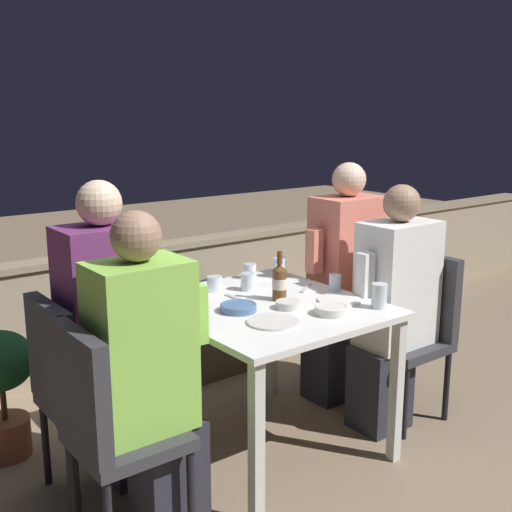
{
  "coord_description": "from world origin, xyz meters",
  "views": [
    {
      "loc": [
        -1.82,
        -2.29,
        1.66
      ],
      "look_at": [
        0.0,
        0.08,
        0.97
      ],
      "focal_mm": 45.0,
      "sensor_mm": 36.0,
      "label": 1
    }
  ],
  "objects": [
    {
      "name": "ground_plane",
      "position": [
        0.0,
        0.0,
        0.0
      ],
      "size": [
        16.0,
        16.0,
        0.0
      ],
      "primitive_type": "plane",
      "color": "#847056"
    },
    {
      "name": "parapet_wall",
      "position": [
        0.0,
        1.44,
        0.39
      ],
      "size": [
        9.0,
        0.18,
        0.77
      ],
      "color": "gray",
      "rests_on": "ground_plane"
    },
    {
      "name": "dining_table",
      "position": [
        0.0,
        0.0,
        0.66
      ],
      "size": [
        0.93,
        1.04,
        0.75
      ],
      "color": "white",
      "rests_on": "ground_plane"
    },
    {
      "name": "planter_hedge",
      "position": [
        0.17,
        0.98,
        0.34
      ],
      "size": [
        0.8,
        0.47,
        0.61
      ],
      "color": "brown",
      "rests_on": "ground_plane"
    },
    {
      "name": "chair_left_near",
      "position": [
        -0.94,
        -0.22,
        0.54
      ],
      "size": [
        0.41,
        0.4,
        0.9
      ],
      "color": "#333338",
      "rests_on": "ground_plane"
    },
    {
      "name": "person_green_blouse",
      "position": [
        -0.74,
        -0.22,
        0.66
      ],
      "size": [
        0.47,
        0.26,
        1.3
      ],
      "color": "#282833",
      "rests_on": "ground_plane"
    },
    {
      "name": "chair_left_far",
      "position": [
        -0.9,
        0.17,
        0.54
      ],
      "size": [
        0.41,
        0.4,
        0.9
      ],
      "color": "#333338",
      "rests_on": "ground_plane"
    },
    {
      "name": "person_purple_stripe",
      "position": [
        -0.71,
        0.17,
        0.7
      ],
      "size": [
        0.47,
        0.26,
        1.37
      ],
      "color": "#282833",
      "rests_on": "ground_plane"
    },
    {
      "name": "chair_right_near",
      "position": [
        0.88,
        -0.2,
        0.54
      ],
      "size": [
        0.41,
        0.4,
        0.9
      ],
      "color": "#333338",
      "rests_on": "ground_plane"
    },
    {
      "name": "person_white_polo",
      "position": [
        0.68,
        -0.2,
        0.65
      ],
      "size": [
        0.48,
        0.26,
        1.29
      ],
      "color": "#282833",
      "rests_on": "ground_plane"
    },
    {
      "name": "chair_right_far",
      "position": [
        0.92,
        0.22,
        0.54
      ],
      "size": [
        0.41,
        0.4,
        0.9
      ],
      "color": "#333338",
      "rests_on": "ground_plane"
    },
    {
      "name": "person_coral_top",
      "position": [
        0.73,
        0.22,
        0.69
      ],
      "size": [
        0.48,
        0.26,
        1.37
      ],
      "color": "#282833",
      "rests_on": "ground_plane"
    },
    {
      "name": "beer_bottle",
      "position": [
        0.09,
        0.01,
        0.84
      ],
      "size": [
        0.07,
        0.07,
        0.24
      ],
      "color": "brown",
      "rests_on": "dining_table"
    },
    {
      "name": "plate_0",
      "position": [
        0.31,
        -0.18,
        0.75
      ],
      "size": [
        0.22,
        0.22,
        0.01
      ],
      "color": "white",
      "rests_on": "dining_table"
    },
    {
      "name": "plate_1",
      "position": [
        -0.15,
        -0.24,
        0.75
      ],
      "size": [
        0.23,
        0.23,
        0.01
      ],
      "color": "silver",
      "rests_on": "dining_table"
    },
    {
      "name": "bowl_0",
      "position": [
        0.04,
        -0.12,
        0.77
      ],
      "size": [
        0.12,
        0.12,
        0.04
      ],
      "color": "beige",
      "rests_on": "dining_table"
    },
    {
      "name": "bowl_1",
      "position": [
        -0.17,
        -0.01,
        0.77
      ],
      "size": [
        0.17,
        0.17,
        0.04
      ],
      "color": "#4C709E",
      "rests_on": "dining_table"
    },
    {
      "name": "bowl_2",
      "position": [
        -0.21,
        0.36,
        0.77
      ],
      "size": [
        0.15,
        0.15,
        0.04
      ],
      "color": "silver",
      "rests_on": "dining_table"
    },
    {
      "name": "bowl_3",
      "position": [
        0.14,
        -0.3,
        0.77
      ],
      "size": [
        0.15,
        0.15,
        0.04
      ],
      "color": "silver",
      "rests_on": "dining_table"
    },
    {
      "name": "glass_cup_0",
      "position": [
        0.07,
        0.24,
        0.79
      ],
      "size": [
        0.07,
        0.07,
        0.09
      ],
      "color": "silver",
      "rests_on": "dining_table"
    },
    {
      "name": "glass_cup_1",
      "position": [
        0.41,
        -0.04,
        0.79
      ],
      "size": [
        0.06,
        0.06,
        0.09
      ],
      "color": "silver",
      "rests_on": "dining_table"
    },
    {
      "name": "glass_cup_2",
      "position": [
        0.38,
        -0.37,
        0.81
      ],
      "size": [
        0.07,
        0.07,
        0.12
      ],
      "color": "silver",
      "rests_on": "dining_table"
    },
    {
      "name": "glass_cup_3",
      "position": [
        -0.07,
        0.33,
        0.79
      ],
      "size": [
        0.08,
        0.08,
        0.08
      ],
      "color": "silver",
      "rests_on": "dining_table"
    },
    {
      "name": "glass_cup_4",
      "position": [
        0.22,
        0.42,
        0.79
      ],
      "size": [
        0.07,
        0.07,
        0.08
      ],
      "color": "silver",
      "rests_on": "dining_table"
    },
    {
      "name": "glass_cup_5",
      "position": [
        0.37,
        0.35,
        0.8
      ],
      "size": [
        0.07,
        0.07,
        0.11
      ],
      "color": "silver",
      "rests_on": "dining_table"
    },
    {
      "name": "fork_0",
      "position": [
        0.33,
        0.08,
        0.75
      ],
      "size": [
        0.15,
        0.11,
        0.01
      ],
      "color": "silver",
      "rests_on": "dining_table"
    },
    {
      "name": "fork_1",
      "position": [
        -0.07,
        0.15,
        0.75
      ],
      "size": [
        0.03,
        0.17,
        0.01
      ],
      "color": "silver",
      "rests_on": "dining_table"
    },
    {
      "name": "potted_plant",
      "position": [
        -1.05,
        0.7,
        0.39
      ],
      "size": [
        0.32,
        0.32,
        0.64
      ],
      "color": "#9E5638",
      "rests_on": "ground_plane"
    }
  ]
}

